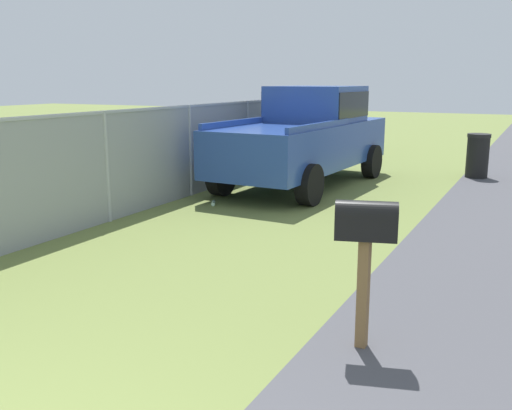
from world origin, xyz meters
name	(u,v)px	position (x,y,z in m)	size (l,w,h in m)	color
mailbox	(366,232)	(3.29, -1.26, 1.01)	(0.33, 0.54, 1.27)	brown
pickup_truck	(307,133)	(10.32, 2.07, 1.10)	(5.36, 2.35, 2.09)	#284793
trash_bin	(478,156)	(12.93, -1.13, 0.51)	(0.52, 0.52, 1.01)	black
fence_section	(221,141)	(9.38, 3.64, 0.95)	(16.80, 0.07, 1.76)	#9EA3A8
litter_bottle_by_mailbox	(213,203)	(7.60, 2.79, 0.04)	(0.07, 0.07, 0.22)	#B2D8BF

